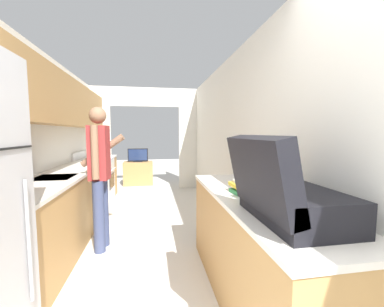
{
  "coord_description": "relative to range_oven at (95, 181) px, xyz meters",
  "views": [
    {
      "loc": [
        0.15,
        -0.51,
        1.41
      ],
      "look_at": [
        0.82,
        3.41,
        1.06
      ],
      "focal_mm": 22.0,
      "sensor_mm": 36.0,
      "label": 1
    }
  ],
  "objects": [
    {
      "name": "wall_left",
      "position": [
        -0.26,
        -1.79,
        1.06
      ],
      "size": [
        0.38,
        7.76,
        2.5
      ],
      "color": "silver",
      "rests_on": "ground_plane"
    },
    {
      "name": "wall_right",
      "position": [
        2.27,
        -2.24,
        0.79
      ],
      "size": [
        0.06,
        7.76,
        2.5
      ],
      "color": "silver",
      "rests_on": "ground_plane"
    },
    {
      "name": "wall_far_with_doorway",
      "position": [
        0.96,
        1.07,
        0.98
      ],
      "size": [
        2.95,
        0.06,
        2.5
      ],
      "color": "silver",
      "rests_on": "ground_plane"
    },
    {
      "name": "counter_left",
      "position": [
        -0.01,
        -1.46,
        -0.0
      ],
      "size": [
        0.62,
        4.07,
        0.9
      ],
      "color": "#B2844C",
      "rests_on": "ground_plane"
    },
    {
      "name": "counter_right",
      "position": [
        1.94,
        -3.08,
        -0.01
      ],
      "size": [
        0.62,
        1.99,
        0.9
      ],
      "color": "#B2844C",
      "rests_on": "ground_plane"
    },
    {
      "name": "range_oven",
      "position": [
        0.0,
        0.0,
        0.0
      ],
      "size": [
        0.66,
        0.76,
        1.04
      ],
      "color": "white",
      "rests_on": "ground_plane"
    },
    {
      "name": "person",
      "position": [
        0.5,
        -1.92,
        0.47
      ],
      "size": [
        0.55,
        0.4,
        1.71
      ],
      "rotation": [
        0.0,
        0.0,
        1.48
      ],
      "color": "#384266",
      "rests_on": "ground_plane"
    },
    {
      "name": "suitcase",
      "position": [
        1.86,
        -3.6,
        0.6
      ],
      "size": [
        0.52,
        0.67,
        0.5
      ],
      "color": "black",
      "rests_on": "counter_right"
    },
    {
      "name": "book_stack",
      "position": [
        1.9,
        -3.0,
        0.5
      ],
      "size": [
        0.25,
        0.3,
        0.1
      ],
      "color": "#33894C",
      "rests_on": "counter_right"
    },
    {
      "name": "tv_cabinet",
      "position": [
        0.74,
        1.64,
        -0.14
      ],
      "size": [
        0.77,
        0.42,
        0.63
      ],
      "color": "#B2844C",
      "rests_on": "ground_plane"
    },
    {
      "name": "television",
      "position": [
        0.74,
        1.59,
        0.35
      ],
      "size": [
        0.53,
        0.16,
        0.36
      ],
      "color": "black",
      "rests_on": "tv_cabinet"
    }
  ]
}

